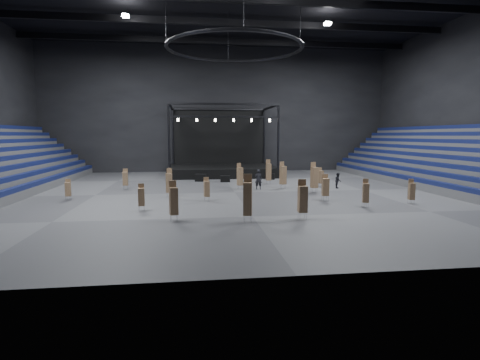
{
  "coord_description": "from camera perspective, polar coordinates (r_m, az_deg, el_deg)",
  "views": [
    {
      "loc": [
        -3.85,
        -34.25,
        5.3
      ],
      "look_at": [
        0.24,
        -2.0,
        1.4
      ],
      "focal_mm": 28.0,
      "sensor_mm": 36.0,
      "label": 1
    }
  ],
  "objects": [
    {
      "name": "chair_stack_12",
      "position": [
        38.39,
        -17.07,
        0.25
      ],
      "size": [
        0.5,
        0.5,
        2.04
      ],
      "rotation": [
        0.0,
        0.0,
        0.04
      ],
      "color": "silver",
      "rests_on": "floor"
    },
    {
      "name": "chair_stack_9",
      "position": [
        30.33,
        -5.1,
        -1.28
      ],
      "size": [
        0.5,
        0.5,
        1.93
      ],
      "rotation": [
        0.0,
        0.0,
        0.16
      ],
      "color": "silver",
      "rests_on": "floor"
    },
    {
      "name": "stage",
      "position": [
        50.78,
        -2.86,
        2.48
      ],
      "size": [
        14.0,
        10.0,
        9.2
      ],
      "color": "black",
      "rests_on": "floor"
    },
    {
      "name": "chair_stack_5",
      "position": [
        40.8,
        4.38,
        1.29
      ],
      "size": [
        0.53,
        0.53,
        2.69
      ],
      "rotation": [
        0.0,
        0.0,
        0.09
      ],
      "color": "silver",
      "rests_on": "floor"
    },
    {
      "name": "chair_stack_15",
      "position": [
        37.48,
        6.57,
        0.81
      ],
      "size": [
        0.69,
        0.69,
        2.7
      ],
      "rotation": [
        0.0,
        0.0,
        0.42
      ],
      "color": "silver",
      "rests_on": "floor"
    },
    {
      "name": "chair_stack_4",
      "position": [
        32.64,
        -10.75,
        -0.36
      ],
      "size": [
        0.54,
        0.54,
        2.49
      ],
      "rotation": [
        0.0,
        0.0,
        -0.16
      ],
      "color": "silver",
      "rests_on": "floor"
    },
    {
      "name": "bleachers_right",
      "position": [
        43.63,
        30.7,
        1.19
      ],
      "size": [
        7.2,
        40.0,
        6.4
      ],
      "color": "#4C4D4F",
      "rests_on": "floor"
    },
    {
      "name": "chair_stack_0",
      "position": [
        31.78,
        24.67,
        -1.52
      ],
      "size": [
        0.47,
        0.47,
        1.94
      ],
      "rotation": [
        0.0,
        0.0,
        -0.13
      ],
      "color": "silver",
      "rests_on": "floor"
    },
    {
      "name": "flight_case_right",
      "position": [
        45.17,
        4.64,
        0.52
      ],
      "size": [
        1.14,
        0.77,
        0.69
      ],
      "primitive_type": "cube",
      "rotation": [
        0.0,
        0.0,
        -0.25
      ],
      "color": "black",
      "rests_on": "floor"
    },
    {
      "name": "man_center",
      "position": [
        36.79,
        2.81,
        0.09
      ],
      "size": [
        0.73,
        0.48,
        1.96
      ],
      "primitive_type": "imported",
      "rotation": [
        0.0,
        0.0,
        3.12
      ],
      "color": "black",
      "rests_on": "floor"
    },
    {
      "name": "chair_stack_3",
      "position": [
        35.24,
        11.25,
        0.45
      ],
      "size": [
        0.68,
        0.68,
        2.84
      ],
      "rotation": [
        0.0,
        0.0,
        0.3
      ],
      "color": "silver",
      "rests_on": "floor"
    },
    {
      "name": "chair_stack_7",
      "position": [
        33.62,
        -24.73,
        -1.23
      ],
      "size": [
        0.48,
        0.48,
        1.75
      ],
      "rotation": [
        0.0,
        0.0,
        0.15
      ],
      "color": "silver",
      "rests_on": "floor"
    },
    {
      "name": "truss_ring",
      "position": [
        35.32,
        -0.84,
        19.44
      ],
      "size": [
        12.3,
        12.3,
        5.15
      ],
      "color": "black",
      "rests_on": "ceiling"
    },
    {
      "name": "chair_stack_11",
      "position": [
        39.55,
        12.22,
        0.51
      ],
      "size": [
        0.53,
        0.53,
        1.98
      ],
      "rotation": [
        0.0,
        0.0,
        0.31
      ],
      "color": "silver",
      "rests_on": "floor"
    },
    {
      "name": "wall_front",
      "position": [
        14.29,
        9.35,
        21.77
      ],
      "size": [
        50.0,
        0.2,
        18.0
      ],
      "primitive_type": "cube",
      "color": "black",
      "rests_on": "ground"
    },
    {
      "name": "chair_stack_13",
      "position": [
        29.14,
        18.6,
        -1.81
      ],
      "size": [
        0.51,
        0.51,
        2.11
      ],
      "rotation": [
        0.0,
        0.0,
        -0.24
      ],
      "color": "silver",
      "rests_on": "floor"
    },
    {
      "name": "crew_member",
      "position": [
        38.91,
        14.72,
        -0.08
      ],
      "size": [
        0.83,
        0.92,
        1.53
      ],
      "primitive_type": "imported",
      "rotation": [
        0.0,
        0.0,
        1.15
      ],
      "color": "black",
      "rests_on": "floor"
    },
    {
      "name": "chair_stack_8",
      "position": [
        23.5,
        -10.09,
        -3.07
      ],
      "size": [
        0.59,
        0.59,
        2.52
      ],
      "rotation": [
        0.0,
        0.0,
        0.27
      ],
      "color": "silver",
      "rests_on": "floor"
    },
    {
      "name": "chair_stack_1",
      "position": [
        36.7,
        -0.01,
        0.62
      ],
      "size": [
        0.64,
        0.64,
        2.59
      ],
      "rotation": [
        0.0,
        0.0,
        0.44
      ],
      "color": "silver",
      "rests_on": "floor"
    },
    {
      "name": "chair_stack_6",
      "position": [
        31.04,
        12.87,
        -0.99
      ],
      "size": [
        0.54,
        0.54,
        2.17
      ],
      "rotation": [
        0.0,
        0.0,
        -0.07
      ],
      "color": "silver",
      "rests_on": "floor"
    },
    {
      "name": "chair_stack_10",
      "position": [
        22.82,
        1.18,
        -2.76
      ],
      "size": [
        0.61,
        0.61,
        2.95
      ],
      "rotation": [
        0.0,
        0.0,
        -0.21
      ],
      "color": "silver",
      "rests_on": "floor"
    },
    {
      "name": "flight_case_left",
      "position": [
        43.34,
        -5.98,
        0.35
      ],
      "size": [
        1.39,
        0.91,
        0.85
      ],
      "primitive_type": "cube",
      "rotation": [
        0.0,
        0.0,
        -0.22
      ],
      "color": "black",
      "rests_on": "floor"
    },
    {
      "name": "chair_stack_2",
      "position": [
        27.19,
        -14.8,
        -2.43
      ],
      "size": [
        0.47,
        0.47,
        1.92
      ],
      "rotation": [
        0.0,
        0.0,
        0.09
      ],
      "color": "silver",
      "rests_on": "floor"
    },
    {
      "name": "chair_stack_14",
      "position": [
        23.98,
        9.51,
        -2.79
      ],
      "size": [
        0.54,
        0.54,
        2.53
      ],
      "rotation": [
        0.0,
        0.0,
        -0.01
      ],
      "color": "silver",
      "rests_on": "floor"
    },
    {
      "name": "floor",
      "position": [
        34.87,
        -0.8,
        -1.9
      ],
      "size": [
        50.0,
        50.0,
        0.0
      ],
      "primitive_type": "plane",
      "color": "#48484A",
      "rests_on": "ground"
    },
    {
      "name": "wall_back",
      "position": [
        55.51,
        -3.29,
        10.65
      ],
      "size": [
        50.0,
        0.2,
        18.0
      ],
      "primitive_type": "cube",
      "color": "black",
      "rests_on": "ground"
    },
    {
      "name": "flight_case_mid",
      "position": [
        42.6,
        -2.27,
        0.18
      ],
      "size": [
        1.12,
        0.6,
        0.72
      ],
      "primitive_type": "cube",
      "rotation": [
        0.0,
        0.0,
        -0.06
      ],
      "color": "black",
      "rests_on": "floor"
    }
  ]
}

